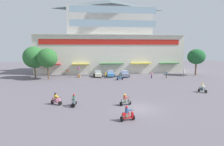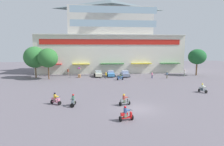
{
  "view_description": "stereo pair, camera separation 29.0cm",
  "coord_description": "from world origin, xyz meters",
  "px_view_note": "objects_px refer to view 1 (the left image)",
  "views": [
    {
      "loc": [
        -5.42,
        -21.03,
        7.21
      ],
      "look_at": [
        -1.76,
        12.34,
        2.65
      ],
      "focal_mm": 30.0,
      "sensor_mm": 36.0,
      "label": 1
    },
    {
      "loc": [
        -5.13,
        -21.06,
        7.21
      ],
      "look_at": [
        -1.76,
        12.34,
        2.65
      ],
      "focal_mm": 30.0,
      "sensor_mm": 36.0,
      "label": 2
    }
  ],
  "objects_px": {
    "plaza_tree_2": "(34,57)",
    "scooter_rider_3": "(56,100)",
    "parked_car_2": "(124,74)",
    "pedestrian_2": "(106,75)",
    "plaza_tree_1": "(196,57)",
    "pedestrian_3": "(167,74)",
    "parked_car_1": "(110,73)",
    "parked_car_0": "(98,74)",
    "scooter_rider_2": "(74,101)",
    "scooter_rider_1": "(125,101)",
    "scooter_rider_5": "(120,77)",
    "pedestrian_4": "(152,75)",
    "balloon_vendor_cart": "(79,74)",
    "plaza_tree_0": "(47,58)",
    "pedestrian_1": "(184,72)",
    "scooter_rider_0": "(127,115)",
    "pedestrian_0": "(67,71)",
    "scooter_rider_4": "(203,89)"
  },
  "relations": [
    {
      "from": "pedestrian_1",
      "to": "pedestrian_4",
      "type": "distance_m",
      "value": 9.4
    },
    {
      "from": "plaza_tree_2",
      "to": "pedestrian_1",
      "type": "height_order",
      "value": "plaza_tree_2"
    },
    {
      "from": "scooter_rider_0",
      "to": "pedestrian_2",
      "type": "xyz_separation_m",
      "value": [
        -0.26,
        25.41,
        0.3
      ]
    },
    {
      "from": "pedestrian_0",
      "to": "scooter_rider_2",
      "type": "bearing_deg",
      "value": -81.37
    },
    {
      "from": "scooter_rider_5",
      "to": "pedestrian_2",
      "type": "bearing_deg",
      "value": 147.94
    },
    {
      "from": "parked_car_1",
      "to": "scooter_rider_0",
      "type": "relative_size",
      "value": 2.9
    },
    {
      "from": "plaza_tree_0",
      "to": "scooter_rider_3",
      "type": "xyz_separation_m",
      "value": [
        5.36,
        -19.94,
        -4.25
      ]
    },
    {
      "from": "parked_car_1",
      "to": "scooter_rider_3",
      "type": "bearing_deg",
      "value": -112.2
    },
    {
      "from": "pedestrian_1",
      "to": "pedestrian_0",
      "type": "bearing_deg",
      "value": 169.46
    },
    {
      "from": "scooter_rider_1",
      "to": "balloon_vendor_cart",
      "type": "xyz_separation_m",
      "value": [
        -7.25,
        22.9,
        0.36
      ]
    },
    {
      "from": "plaza_tree_2",
      "to": "scooter_rider_3",
      "type": "xyz_separation_m",
      "value": [
        8.93,
        -22.41,
        -4.31
      ]
    },
    {
      "from": "parked_car_1",
      "to": "parked_car_0",
      "type": "bearing_deg",
      "value": 178.54
    },
    {
      "from": "plaza_tree_0",
      "to": "parked_car_1",
      "type": "height_order",
      "value": "plaza_tree_0"
    },
    {
      "from": "plaza_tree_0",
      "to": "scooter_rider_2",
      "type": "relative_size",
      "value": 4.68
    },
    {
      "from": "scooter_rider_1",
      "to": "scooter_rider_5",
      "type": "xyz_separation_m",
      "value": [
        2.14,
        18.5,
        0.02
      ]
    },
    {
      "from": "parked_car_1",
      "to": "balloon_vendor_cart",
      "type": "height_order",
      "value": "balloon_vendor_cart"
    },
    {
      "from": "plaza_tree_2",
      "to": "scooter_rider_0",
      "type": "xyz_separation_m",
      "value": [
        16.97,
        -28.68,
        -4.31
      ]
    },
    {
      "from": "scooter_rider_0",
      "to": "pedestrian_2",
      "type": "height_order",
      "value": "pedestrian_2"
    },
    {
      "from": "plaza_tree_1",
      "to": "pedestrian_3",
      "type": "distance_m",
      "value": 11.04
    },
    {
      "from": "scooter_rider_2",
      "to": "pedestrian_1",
      "type": "relative_size",
      "value": 0.89
    },
    {
      "from": "parked_car_1",
      "to": "scooter_rider_5",
      "type": "relative_size",
      "value": 2.99
    },
    {
      "from": "pedestrian_1",
      "to": "balloon_vendor_cart",
      "type": "distance_m",
      "value": 26.34
    },
    {
      "from": "plaza_tree_2",
      "to": "parked_car_1",
      "type": "distance_m",
      "value": 18.64
    },
    {
      "from": "plaza_tree_1",
      "to": "pedestrian_0",
      "type": "distance_m",
      "value": 34.03
    },
    {
      "from": "scooter_rider_1",
      "to": "scooter_rider_3",
      "type": "distance_m",
      "value": 8.82
    },
    {
      "from": "parked_car_1",
      "to": "parked_car_2",
      "type": "distance_m",
      "value": 3.57
    },
    {
      "from": "parked_car_0",
      "to": "scooter_rider_1",
      "type": "distance_m",
      "value": 24.14
    },
    {
      "from": "parked_car_0",
      "to": "scooter_rider_2",
      "type": "xyz_separation_m",
      "value": [
        -3.8,
        -23.63,
        -0.16
      ]
    },
    {
      "from": "scooter_rider_1",
      "to": "pedestrian_3",
      "type": "xyz_separation_m",
      "value": [
        13.46,
        19.59,
        0.34
      ]
    },
    {
      "from": "parked_car_0",
      "to": "pedestrian_3",
      "type": "bearing_deg",
      "value": -15.34
    },
    {
      "from": "parked_car_1",
      "to": "pedestrian_0",
      "type": "xyz_separation_m",
      "value": [
        -11.06,
        3.76,
        0.2
      ]
    },
    {
      "from": "plaza_tree_2",
      "to": "plaza_tree_1",
      "type": "bearing_deg",
      "value": -0.25
    },
    {
      "from": "plaza_tree_2",
      "to": "parked_car_0",
      "type": "relative_size",
      "value": 1.66
    },
    {
      "from": "pedestrian_0",
      "to": "pedestrian_4",
      "type": "relative_size",
      "value": 1.11
    },
    {
      "from": "scooter_rider_4",
      "to": "scooter_rider_5",
      "type": "relative_size",
      "value": 1.01
    },
    {
      "from": "parked_car_1",
      "to": "parked_car_2",
      "type": "height_order",
      "value": "parked_car_2"
    },
    {
      "from": "parked_car_0",
      "to": "pedestrian_3",
      "type": "relative_size",
      "value": 2.73
    },
    {
      "from": "scooter_rider_5",
      "to": "pedestrian_4",
      "type": "bearing_deg",
      "value": 10.51
    },
    {
      "from": "parked_car_2",
      "to": "pedestrian_1",
      "type": "height_order",
      "value": "pedestrian_1"
    },
    {
      "from": "pedestrian_4",
      "to": "pedestrian_3",
      "type": "bearing_deg",
      "value": -5.82
    },
    {
      "from": "plaza_tree_0",
      "to": "pedestrian_3",
      "type": "relative_size",
      "value": 4.29
    },
    {
      "from": "parked_car_0",
      "to": "pedestrian_2",
      "type": "bearing_deg",
      "value": -65.07
    },
    {
      "from": "plaza_tree_2",
      "to": "scooter_rider_3",
      "type": "bearing_deg",
      "value": -68.27
    },
    {
      "from": "pedestrian_2",
      "to": "parked_car_0",
      "type": "bearing_deg",
      "value": 114.93
    },
    {
      "from": "scooter_rider_0",
      "to": "pedestrian_1",
      "type": "xyz_separation_m",
      "value": [
        19.76,
        27.14,
        0.34
      ]
    },
    {
      "from": "parked_car_2",
      "to": "scooter_rider_2",
      "type": "height_order",
      "value": "parked_car_2"
    },
    {
      "from": "plaza_tree_1",
      "to": "balloon_vendor_cart",
      "type": "xyz_separation_m",
      "value": [
        -30.26,
        -0.63,
        -3.91
      ]
    },
    {
      "from": "scooter_rider_2",
      "to": "pedestrian_3",
      "type": "height_order",
      "value": "pedestrian_3"
    },
    {
      "from": "scooter_rider_1",
      "to": "scooter_rider_5",
      "type": "distance_m",
      "value": 18.62
    },
    {
      "from": "parked_car_2",
      "to": "pedestrian_2",
      "type": "height_order",
      "value": "pedestrian_2"
    }
  ]
}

